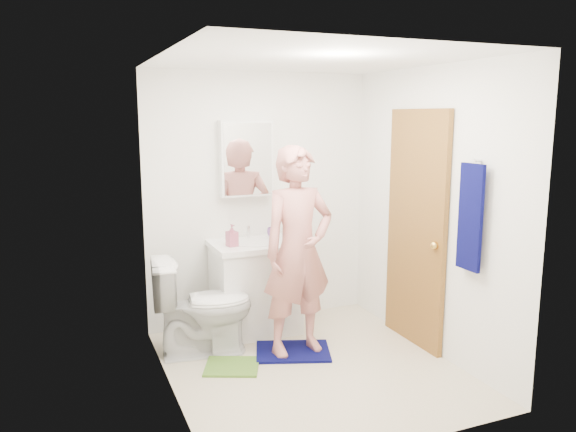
% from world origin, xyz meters
% --- Properties ---
extents(floor, '(2.20, 2.40, 0.02)m').
position_xyz_m(floor, '(0.00, 0.00, -0.01)').
color(floor, beige).
rests_on(floor, ground).
extents(ceiling, '(2.20, 2.40, 0.02)m').
position_xyz_m(ceiling, '(0.00, 0.00, 2.41)').
color(ceiling, white).
rests_on(ceiling, ground).
extents(wall_back, '(2.20, 0.02, 2.40)m').
position_xyz_m(wall_back, '(0.00, 1.21, 1.20)').
color(wall_back, white).
rests_on(wall_back, ground).
extents(wall_front, '(2.20, 0.02, 2.40)m').
position_xyz_m(wall_front, '(0.00, -1.21, 1.20)').
color(wall_front, white).
rests_on(wall_front, ground).
extents(wall_left, '(0.02, 2.40, 2.40)m').
position_xyz_m(wall_left, '(-1.11, 0.00, 1.20)').
color(wall_left, white).
rests_on(wall_left, ground).
extents(wall_right, '(0.02, 2.40, 2.40)m').
position_xyz_m(wall_right, '(1.11, 0.00, 1.20)').
color(wall_right, white).
rests_on(wall_right, ground).
extents(vanity_cabinet, '(0.75, 0.55, 0.80)m').
position_xyz_m(vanity_cabinet, '(-0.15, 0.91, 0.40)').
color(vanity_cabinet, white).
rests_on(vanity_cabinet, floor).
extents(countertop, '(0.79, 0.59, 0.05)m').
position_xyz_m(countertop, '(-0.15, 0.91, 0.83)').
color(countertop, white).
rests_on(countertop, vanity_cabinet).
extents(sink_basin, '(0.40, 0.40, 0.03)m').
position_xyz_m(sink_basin, '(-0.15, 0.91, 0.84)').
color(sink_basin, white).
rests_on(sink_basin, countertop).
extents(faucet, '(0.03, 0.03, 0.12)m').
position_xyz_m(faucet, '(-0.15, 1.09, 0.91)').
color(faucet, silver).
rests_on(faucet, countertop).
extents(medicine_cabinet, '(0.50, 0.12, 0.70)m').
position_xyz_m(medicine_cabinet, '(-0.15, 1.14, 1.60)').
color(medicine_cabinet, white).
rests_on(medicine_cabinet, wall_back).
extents(mirror_panel, '(0.46, 0.01, 0.66)m').
position_xyz_m(mirror_panel, '(-0.15, 1.08, 1.60)').
color(mirror_panel, white).
rests_on(mirror_panel, wall_back).
extents(door, '(0.05, 0.80, 2.05)m').
position_xyz_m(door, '(1.07, 0.15, 1.02)').
color(door, olive).
rests_on(door, ground).
extents(door_knob, '(0.07, 0.07, 0.07)m').
position_xyz_m(door_knob, '(1.03, -0.17, 0.95)').
color(door_knob, gold).
rests_on(door_knob, door).
extents(towel, '(0.03, 0.24, 0.80)m').
position_xyz_m(towel, '(1.03, -0.57, 1.25)').
color(towel, '#070845').
rests_on(towel, wall_right).
extents(towel_hook, '(0.06, 0.02, 0.02)m').
position_xyz_m(towel_hook, '(1.07, -0.57, 1.67)').
color(towel_hook, silver).
rests_on(towel_hook, wall_right).
extents(toilet, '(0.87, 0.57, 0.83)m').
position_xyz_m(toilet, '(-0.72, 0.60, 0.42)').
color(toilet, white).
rests_on(toilet, floor).
extents(bath_mat, '(0.73, 0.63, 0.02)m').
position_xyz_m(bath_mat, '(-0.02, 0.31, 0.01)').
color(bath_mat, '#070845').
rests_on(bath_mat, floor).
extents(green_rug, '(0.53, 0.49, 0.02)m').
position_xyz_m(green_rug, '(-0.59, 0.23, 0.01)').
color(green_rug, '#54832B').
rests_on(green_rug, floor).
extents(soap_dispenser, '(0.11, 0.11, 0.20)m').
position_xyz_m(soap_dispenser, '(-0.39, 0.85, 0.95)').
color(soap_dispenser, '#AD516B').
rests_on(soap_dispenser, countertop).
extents(toothbrush_cup, '(0.16, 0.16, 0.10)m').
position_xyz_m(toothbrush_cup, '(0.08, 1.04, 0.90)').
color(toothbrush_cup, '#714190').
rests_on(toothbrush_cup, countertop).
extents(man, '(0.67, 0.48, 1.74)m').
position_xyz_m(man, '(0.01, 0.30, 0.89)').
color(man, '#BF736B').
rests_on(man, bath_mat).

